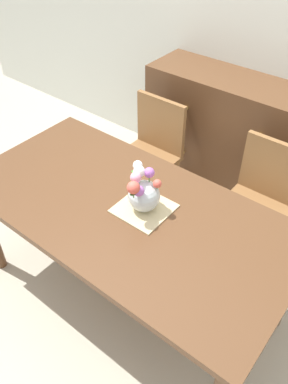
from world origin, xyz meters
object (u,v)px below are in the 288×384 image
at_px(dining_table, 126,218).
at_px(chair_right, 261,198).
at_px(flower_vase, 143,192).
at_px(chair_left, 151,149).
at_px(dresser, 231,140).

distance_m(dining_table, chair_right, 0.95).
bearing_deg(flower_vase, chair_left, 124.88).
bearing_deg(dresser, chair_left, -127.98).
bearing_deg(chair_right, dining_table, 61.06).
bearing_deg(chair_right, flower_vase, 64.85).
height_order(chair_left, flower_vase, flower_vase).
xyz_separation_m(dining_table, dresser, (-0.05, 1.33, -0.19)).
distance_m(chair_left, flower_vase, 1.01).
height_order(chair_right, flower_vase, flower_vase).
relative_size(chair_left, chair_right, 1.00).
relative_size(dining_table, chair_left, 2.09).
relative_size(chair_left, flower_vase, 3.48).
xyz_separation_m(chair_left, chair_right, (0.90, 0.00, 0.00)).
relative_size(chair_left, dresser, 0.64).
bearing_deg(dining_table, flower_vase, 25.78).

